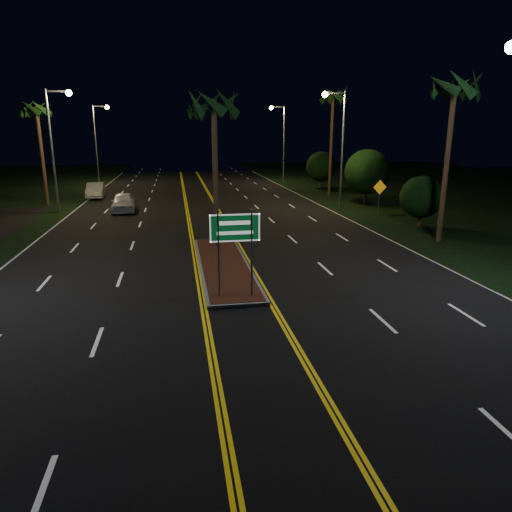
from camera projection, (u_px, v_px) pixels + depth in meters
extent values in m
plane|color=black|center=(247.00, 330.00, 14.21)|extent=(120.00, 120.00, 0.00)
cube|color=gray|center=(224.00, 266.00, 20.85)|extent=(2.25, 10.25, 0.15)
cube|color=#592819|center=(224.00, 264.00, 20.83)|extent=(2.00, 10.00, 0.02)
cylinder|color=gray|center=(219.00, 254.00, 16.32)|extent=(0.08, 0.08, 3.20)
cylinder|color=gray|center=(252.00, 253.00, 16.52)|extent=(0.08, 0.08, 3.20)
cube|color=#07471E|center=(235.00, 228.00, 16.17)|extent=(1.80, 0.04, 1.00)
cube|color=white|center=(235.00, 228.00, 16.14)|extent=(1.80, 0.01, 1.00)
cylinder|color=gray|center=(52.00, 153.00, 34.03)|extent=(0.18, 0.18, 9.00)
cube|color=gray|center=(57.00, 91.00, 33.02)|extent=(1.60, 0.12, 0.12)
sphere|color=#F8CC6F|center=(69.00, 93.00, 33.18)|extent=(0.44, 0.44, 0.44)
cylinder|color=gray|center=(96.00, 145.00, 53.04)|extent=(0.18, 0.18, 9.00)
cube|color=gray|center=(100.00, 106.00, 52.03)|extent=(1.60, 0.12, 0.12)
sphere|color=#F8CC6F|center=(107.00, 107.00, 52.19)|extent=(0.44, 0.44, 0.44)
sphere|color=white|center=(512.00, 47.00, 15.38)|extent=(0.44, 0.44, 0.44)
cylinder|color=gray|center=(342.00, 152.00, 35.77)|extent=(0.18, 0.18, 9.00)
cube|color=gray|center=(335.00, 93.00, 34.50)|extent=(1.60, 0.12, 0.12)
sphere|color=#F8CC6F|center=(325.00, 94.00, 34.39)|extent=(0.44, 0.44, 0.44)
cylinder|color=gray|center=(284.00, 145.00, 54.78)|extent=(0.18, 0.18, 9.00)
cube|color=gray|center=(278.00, 107.00, 53.51)|extent=(1.60, 0.12, 0.12)
sphere|color=#F8CC6F|center=(271.00, 108.00, 53.40)|extent=(0.44, 0.44, 0.44)
cylinder|color=#382819|center=(215.00, 177.00, 23.21)|extent=(0.28, 0.28, 7.50)
cylinder|color=#382819|center=(42.00, 157.00, 37.66)|extent=(0.28, 0.28, 8.00)
cylinder|color=#382819|center=(446.00, 165.00, 24.68)|extent=(0.28, 0.28, 8.50)
cylinder|color=#382819|center=(331.00, 146.00, 43.61)|extent=(0.28, 0.28, 9.50)
cylinder|color=#382819|center=(419.00, 220.00, 29.64)|extent=(0.24, 0.24, 0.90)
sphere|color=black|center=(421.00, 197.00, 29.25)|extent=(2.70, 2.70, 2.70)
cylinder|color=#382819|center=(365.00, 197.00, 39.18)|extent=(0.24, 0.24, 1.26)
sphere|color=black|center=(367.00, 172.00, 38.63)|extent=(3.78, 3.78, 3.78)
cylinder|color=#382819|center=(320.00, 183.00, 50.58)|extent=(0.24, 0.24, 1.08)
sphere|color=black|center=(321.00, 166.00, 50.11)|extent=(3.24, 3.24, 3.24)
imported|color=silver|center=(123.00, 201.00, 35.36)|extent=(2.52, 5.23, 1.70)
imported|color=silver|center=(95.00, 189.00, 42.80)|extent=(2.46, 5.04, 1.63)
cylinder|color=gray|center=(379.00, 199.00, 34.25)|extent=(0.07, 0.07, 2.21)
cube|color=#FF9A0D|center=(380.00, 187.00, 34.00)|extent=(1.06, 0.12, 1.07)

